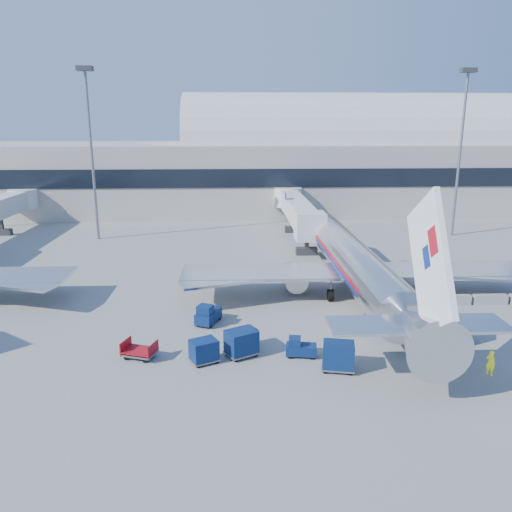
{
  "coord_description": "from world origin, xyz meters",
  "views": [
    {
      "loc": [
        -1.24,
        -38.5,
        15.4
      ],
      "look_at": [
        0.8,
        6.0,
        3.61
      ],
      "focal_mm": 35.0,
      "sensor_mm": 36.0,
      "label": 1
    }
  ],
  "objects_px": {
    "barrier_mid": "(490,299)",
    "cart_train_a": "(245,338)",
    "tug_left": "(208,314)",
    "cart_open_red": "(140,352)",
    "ramp_worker": "(491,363)",
    "cart_train_b": "(241,342)",
    "mast_east": "(462,129)",
    "jetbridge_near": "(296,208)",
    "cart_solo_far": "(457,328)",
    "tug_right": "(374,322)",
    "tug_lead": "(300,348)",
    "mast_west": "(90,129)",
    "cart_train_c": "(204,350)",
    "barrier_near": "(453,300)",
    "cart_solo_near": "(338,356)",
    "airliner_main": "(358,266)"
  },
  "relations": [
    {
      "from": "barrier_mid",
      "to": "cart_train_a",
      "type": "relative_size",
      "value": 1.45
    },
    {
      "from": "tug_left",
      "to": "cart_open_red",
      "type": "xyz_separation_m",
      "value": [
        -4.31,
        -5.83,
        -0.35
      ]
    },
    {
      "from": "ramp_worker",
      "to": "cart_train_b",
      "type": "bearing_deg",
      "value": 47.53
    },
    {
      "from": "mast_east",
      "to": "jetbridge_near",
      "type": "bearing_deg",
      "value": 177.93
    },
    {
      "from": "cart_solo_far",
      "to": "ramp_worker",
      "type": "bearing_deg",
      "value": -64.38
    },
    {
      "from": "cart_train_a",
      "to": "cart_train_b",
      "type": "distance_m",
      "value": 1.21
    },
    {
      "from": "tug_left",
      "to": "ramp_worker",
      "type": "distance_m",
      "value": 20.49
    },
    {
      "from": "ramp_worker",
      "to": "barrier_mid",
      "type": "bearing_deg",
      "value": -57.34
    },
    {
      "from": "tug_right",
      "to": "tug_left",
      "type": "distance_m",
      "value": 13.04
    },
    {
      "from": "jetbridge_near",
      "to": "tug_left",
      "type": "height_order",
      "value": "jetbridge_near"
    },
    {
      "from": "barrier_mid",
      "to": "cart_train_b",
      "type": "relative_size",
      "value": 1.16
    },
    {
      "from": "tug_lead",
      "to": "ramp_worker",
      "type": "bearing_deg",
      "value": -6.93
    },
    {
      "from": "mast_west",
      "to": "cart_train_c",
      "type": "distance_m",
      "value": 43.76
    },
    {
      "from": "ramp_worker",
      "to": "jetbridge_near",
      "type": "bearing_deg",
      "value": -20.22
    },
    {
      "from": "cart_solo_far",
      "to": "mast_east",
      "type": "bearing_deg",
      "value": 94.26
    },
    {
      "from": "tug_lead",
      "to": "mast_west",
      "type": "bearing_deg",
      "value": 129.96
    },
    {
      "from": "barrier_near",
      "to": "barrier_mid",
      "type": "bearing_deg",
      "value": 0.0
    },
    {
      "from": "mast_east",
      "to": "cart_solo_near",
      "type": "xyz_separation_m",
      "value": [
        -24.59,
        -39.43,
        -13.8
      ]
    },
    {
      "from": "barrier_mid",
      "to": "tug_left",
      "type": "distance_m",
      "value": 24.9
    },
    {
      "from": "cart_solo_near",
      "to": "cart_solo_far",
      "type": "xyz_separation_m",
      "value": [
        9.64,
        4.14,
        0.01
      ]
    },
    {
      "from": "cart_train_a",
      "to": "cart_solo_far",
      "type": "bearing_deg",
      "value": -27.09
    },
    {
      "from": "cart_train_a",
      "to": "cart_train_b",
      "type": "bearing_deg",
      "value": -131.52
    },
    {
      "from": "mast_west",
      "to": "tug_left",
      "type": "bearing_deg",
      "value": -62.02
    },
    {
      "from": "tug_left",
      "to": "tug_right",
      "type": "bearing_deg",
      "value": -75.74
    },
    {
      "from": "barrier_mid",
      "to": "mast_east",
      "type": "bearing_deg",
      "value": 72.74
    },
    {
      "from": "mast_east",
      "to": "cart_open_red",
      "type": "distance_m",
      "value": 54.81
    },
    {
      "from": "tug_right",
      "to": "cart_open_red",
      "type": "distance_m",
      "value": 17.7
    },
    {
      "from": "mast_east",
      "to": "tug_left",
      "type": "xyz_separation_m",
      "value": [
        -33.39,
        -31.27,
        -14.03
      ]
    },
    {
      "from": "airliner_main",
      "to": "tug_lead",
      "type": "relative_size",
      "value": 16.87
    },
    {
      "from": "tug_lead",
      "to": "cart_train_c",
      "type": "height_order",
      "value": "cart_train_c"
    },
    {
      "from": "tug_left",
      "to": "cart_solo_near",
      "type": "xyz_separation_m",
      "value": [
        8.8,
        -8.17,
        0.22
      ]
    },
    {
      "from": "mast_east",
      "to": "tug_right",
      "type": "distance_m",
      "value": 41.39
    },
    {
      "from": "barrier_mid",
      "to": "ramp_worker",
      "type": "distance_m",
      "value": 14.04
    },
    {
      "from": "cart_open_red",
      "to": "cart_train_a",
      "type": "bearing_deg",
      "value": 28.15
    },
    {
      "from": "cart_solo_far",
      "to": "cart_open_red",
      "type": "bearing_deg",
      "value": -148.25
    },
    {
      "from": "mast_east",
      "to": "cart_solo_far",
      "type": "bearing_deg",
      "value": -112.95
    },
    {
      "from": "cart_train_c",
      "to": "cart_solo_near",
      "type": "bearing_deg",
      "value": -36.35
    },
    {
      "from": "barrier_mid",
      "to": "tug_lead",
      "type": "bearing_deg",
      "value": -152.67
    },
    {
      "from": "mast_east",
      "to": "cart_train_b",
      "type": "bearing_deg",
      "value": -129.7
    },
    {
      "from": "barrier_mid",
      "to": "tug_lead",
      "type": "distance_m",
      "value": 20.37
    },
    {
      "from": "mast_east",
      "to": "cart_train_a",
      "type": "relative_size",
      "value": 10.95
    },
    {
      "from": "tug_left",
      "to": "cart_solo_far",
      "type": "distance_m",
      "value": 18.87
    },
    {
      "from": "jetbridge_near",
      "to": "cart_train_b",
      "type": "relative_size",
      "value": 10.59
    },
    {
      "from": "tug_left",
      "to": "cart_train_b",
      "type": "xyz_separation_m",
      "value": [
        2.59,
        -5.83,
        0.22
      ]
    },
    {
      "from": "tug_left",
      "to": "cart_open_red",
      "type": "distance_m",
      "value": 7.26
    },
    {
      "from": "cart_train_a",
      "to": "cart_solo_far",
      "type": "height_order",
      "value": "cart_solo_far"
    },
    {
      "from": "cart_solo_near",
      "to": "jetbridge_near",
      "type": "bearing_deg",
      "value": 98.2
    },
    {
      "from": "cart_open_red",
      "to": "cart_solo_far",
      "type": "bearing_deg",
      "value": 23.4
    },
    {
      "from": "barrier_mid",
      "to": "tug_left",
      "type": "xyz_separation_m",
      "value": [
        -24.69,
        -3.27,
        0.32
      ]
    },
    {
      "from": "jetbridge_near",
      "to": "mast_east",
      "type": "height_order",
      "value": "mast_east"
    }
  ]
}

